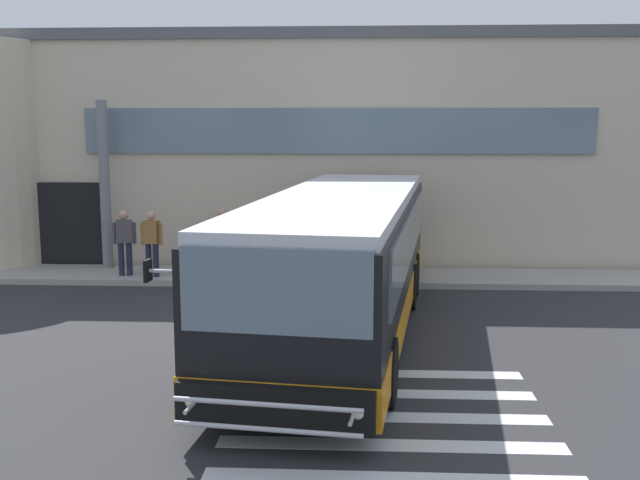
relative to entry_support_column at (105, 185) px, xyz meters
The scene contains 10 objects.
ground_plane 7.84m from the entry_support_column, 46.35° to the right, with size 80.00×90.00×0.02m, color #2B2B2D.
bay_paint_stripes 12.20m from the entry_support_column, 53.31° to the right, with size 4.40×3.96×0.01m.
terminal_building 7.69m from the entry_support_column, 54.14° to the left, with size 21.40×13.80×6.50m.
boarding_curb 5.67m from the entry_support_column, ahead, with size 23.60×2.00×0.15m, color #9E9B93.
entry_support_column is the anchor object (origin of this frame).
bus_main_foreground 8.53m from the entry_support_column, 40.82° to the right, with size 4.31×11.39×2.70m.
passenger_near_column 1.83m from the entry_support_column, 51.82° to the right, with size 0.58×0.30×1.68m.
passenger_by_doorway 2.26m from the entry_support_column, 35.22° to the right, with size 0.58×0.43×1.68m.
passenger_at_curb_edge 3.49m from the entry_support_column, ahead, with size 0.48×0.41×1.68m.
safety_bollard_yellow 6.30m from the entry_support_column, 17.48° to the right, with size 0.18×0.18×0.90m, color yellow.
Camera 1 is at (1.55, -13.91, 4.00)m, focal length 41.54 mm.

